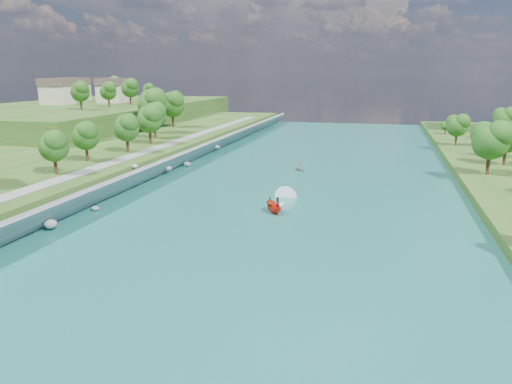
# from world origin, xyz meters

# --- Properties ---
(ground) EXTENTS (260.00, 260.00, 0.00)m
(ground) POSITION_xyz_m (0.00, 0.00, 0.00)
(ground) COLOR #2D5119
(ground) RESTS_ON ground
(river_water) EXTENTS (55.00, 240.00, 0.10)m
(river_water) POSITION_xyz_m (0.00, 20.00, 0.05)
(river_water) COLOR #196056
(river_water) RESTS_ON ground
(berm_west) EXTENTS (45.00, 240.00, 3.50)m
(berm_west) POSITION_xyz_m (-50.00, 20.00, 1.75)
(berm_west) COLOR #2D5119
(berm_west) RESTS_ON ground
(ridge_west) EXTENTS (60.00, 120.00, 9.00)m
(ridge_west) POSITION_xyz_m (-82.50, 95.00, 4.50)
(ridge_west) COLOR #2D5119
(ridge_west) RESTS_ON ground
(riprap_bank) EXTENTS (3.71, 236.00, 4.05)m
(riprap_bank) POSITION_xyz_m (-25.85, 19.76, 1.80)
(riprap_bank) COLOR slate
(riprap_bank) RESTS_ON ground
(riverside_path) EXTENTS (3.00, 200.00, 0.10)m
(riverside_path) POSITION_xyz_m (-32.50, 20.00, 3.55)
(riverside_path) COLOR gray
(riverside_path) RESTS_ON berm_west
(ridge_houses) EXTENTS (29.50, 29.50, 8.40)m
(ridge_houses) POSITION_xyz_m (-88.67, 100.00, 13.31)
(ridge_houses) COLOR beige
(ridge_houses) RESTS_ON ridge_west
(trees_west) EXTENTS (16.78, 154.23, 13.80)m
(trees_west) POSITION_xyz_m (-41.78, 6.56, 9.40)
(trees_west) COLOR #194512
(trees_west) RESTS_ON berm_west
(trees_ridge) EXTENTS (19.59, 53.71, 10.55)m
(trees_ridge) POSITION_xyz_m (-70.94, 91.62, 13.77)
(trees_ridge) COLOR #194512
(trees_ridge) RESTS_ON ridge_west
(motorboat) EXTENTS (3.60, 18.93, 2.25)m
(motorboat) POSITION_xyz_m (-0.14, 10.65, 0.79)
(motorboat) COLOR red
(motorboat) RESTS_ON river_water
(raft) EXTENTS (3.29, 3.46, 1.51)m
(raft) POSITION_xyz_m (-1.63, 40.64, 0.44)
(raft) COLOR gray
(raft) RESTS_ON river_water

